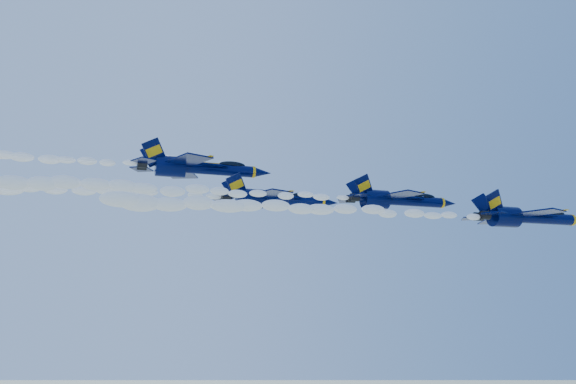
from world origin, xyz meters
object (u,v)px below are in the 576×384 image
object	(u,v)px
jet_lead	(526,217)
jet_third	(274,199)
jet_second	(397,200)
jet_fourth	(198,168)

from	to	relation	value
jet_lead	jet_third	xyz separation A→B (m)	(-28.60, 14.78, 3.26)
jet_second	jet_third	bearing A→B (deg)	157.01
jet_lead	jet_second	size ratio (longest dim) A/B	1.03
jet_fourth	jet_second	bearing A→B (deg)	-30.06
jet_third	jet_fourth	distance (m)	13.18
jet_lead	jet_fourth	xyz separation A→B (m)	(-37.83, 22.46, 8.69)
jet_fourth	jet_lead	bearing A→B (deg)	-30.70
jet_second	jet_fourth	distance (m)	28.76
jet_third	jet_fourth	world-z (taller)	jet_fourth
jet_lead	jet_fourth	size ratio (longest dim) A/B	0.85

